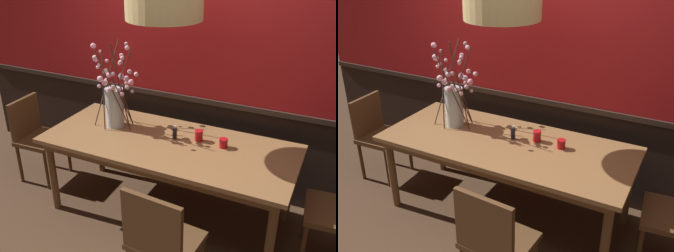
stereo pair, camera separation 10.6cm
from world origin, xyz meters
TOP-DOWN VIEW (x-y plane):
  - ground_plane at (0.00, 0.00)m, footprint 24.00×24.00m
  - back_wall at (0.00, 0.69)m, footprint 5.43×0.14m
  - dining_table at (0.00, 0.00)m, footprint 2.19×0.93m
  - chair_near_side_right at (0.36, -0.86)m, footprint 0.49×0.44m
  - chair_far_side_left at (-0.36, 0.84)m, footprint 0.46×0.45m
  - chair_head_west_end at (-1.54, 0.00)m, footprint 0.43×0.45m
  - vase_with_blossoms at (-0.59, 0.09)m, footprint 0.53×0.50m
  - candle_holder_nearer_center at (0.46, 0.12)m, footprint 0.08×0.08m
  - candle_holder_nearer_edge at (0.23, 0.14)m, footprint 0.08×0.08m
  - condiment_bottle at (0.02, 0.08)m, footprint 0.04×0.04m
  - pendant_lamp at (-0.04, 0.02)m, footprint 0.59×0.59m

SIDE VIEW (x-z plane):
  - ground_plane at x=0.00m, z-range 0.00..0.00m
  - chair_head_west_end at x=-1.54m, z-range 0.06..0.94m
  - chair_near_side_right at x=0.36m, z-range 0.06..0.97m
  - chair_far_side_left at x=-0.36m, z-range 0.07..0.96m
  - dining_table at x=0.00m, z-range 0.30..1.06m
  - candle_holder_nearer_center at x=0.46m, z-range 0.76..0.84m
  - candle_holder_nearer_edge at x=0.23m, z-range 0.76..0.86m
  - condiment_bottle at x=0.02m, z-range 0.76..0.88m
  - vase_with_blossoms at x=-0.59m, z-range 0.58..1.40m
  - back_wall at x=0.00m, z-range -0.01..2.78m
  - pendant_lamp at x=-0.04m, z-range 1.41..2.40m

